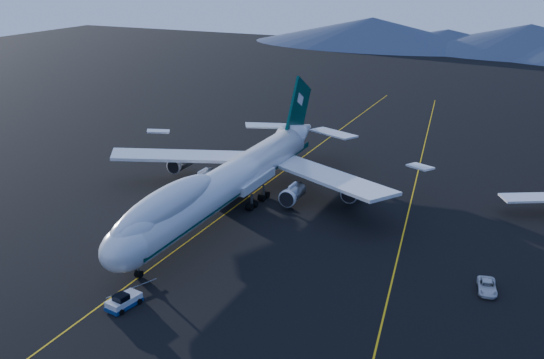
% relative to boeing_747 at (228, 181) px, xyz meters
% --- Properties ---
extents(ground, '(500.00, 500.00, 0.00)m').
position_rel_boeing_747_xyz_m(ground, '(-0.00, -0.03, -5.81)').
color(ground, black).
rests_on(ground, ground).
extents(taxiway_line_main, '(0.25, 220.00, 0.01)m').
position_rel_boeing_747_xyz_m(taxiway_line_main, '(-0.00, -0.03, -5.80)').
color(taxiway_line_main, '#E8B30D').
rests_on(taxiway_line_main, ground).
extents(taxiway_line_side, '(28.08, 198.09, 0.01)m').
position_rel_boeing_747_xyz_m(taxiway_line_side, '(30.00, 9.97, -5.80)').
color(taxiway_line_side, '#E8B30D').
rests_on(taxiway_line_side, ground).
extents(boeing_747, '(59.62, 72.43, 19.37)m').
position_rel_boeing_747_xyz_m(boeing_747, '(0.00, 0.00, 0.00)').
color(boeing_747, silver).
rests_on(boeing_747, ground).
extents(pushback_tug, '(3.36, 5.11, 2.08)m').
position_rel_boeing_747_xyz_m(pushback_tug, '(3.00, -33.72, -5.16)').
color(pushback_tug, silver).
rests_on(pushback_tug, ground).
extents(service_van, '(3.33, 5.60, 1.46)m').
position_rel_boeing_747_xyz_m(service_van, '(45.58, -9.58, -5.08)').
color(service_van, silver).
rests_on(service_van, ground).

